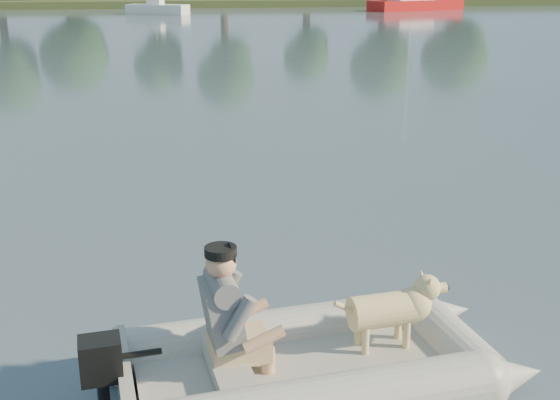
{
  "coord_description": "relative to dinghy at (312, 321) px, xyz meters",
  "views": [
    {
      "loc": [
        -0.89,
        -5.08,
        3.15
      ],
      "look_at": [
        0.17,
        2.11,
        0.75
      ],
      "focal_mm": 45.0,
      "sensor_mm": 36.0,
      "label": 1
    }
  ],
  "objects": [
    {
      "name": "water",
      "position": [
        -0.06,
        0.33,
        -0.57
      ],
      "size": [
        160.0,
        160.0,
        0.0
      ],
      "primitive_type": "plane",
      "color": "slate",
      "rests_on": "ground"
    },
    {
      "name": "shore_bank",
      "position": [
        -0.06,
        62.33,
        -0.32
      ],
      "size": [
        160.0,
        12.0,
        0.7
      ],
      "primitive_type": "cube",
      "color": "#47512D",
      "rests_on": "water"
    },
    {
      "name": "dinghy",
      "position": [
        0.0,
        0.0,
        0.0
      ],
      "size": [
        4.81,
        3.59,
        1.33
      ],
      "primitive_type": null,
      "rotation": [
        0.0,
        0.0,
        0.13
      ],
      "color": "gray",
      "rests_on": "water"
    },
    {
      "name": "man",
      "position": [
        -0.67,
        -0.04,
        0.18
      ],
      "size": [
        0.77,
        0.68,
        1.03
      ],
      "primitive_type": null,
      "rotation": [
        0.0,
        0.0,
        0.13
      ],
      "color": "slate",
      "rests_on": "dinghy"
    },
    {
      "name": "dog",
      "position": [
        0.61,
        0.13,
        -0.07
      ],
      "size": [
        0.93,
        0.43,
        0.6
      ],
      "primitive_type": null,
      "rotation": [
        0.0,
        0.0,
        0.13
      ],
      "color": "tan",
      "rests_on": "dinghy"
    },
    {
      "name": "outboard_motor",
      "position": [
        -1.58,
        -0.21,
        -0.27
      ],
      "size": [
        0.43,
        0.33,
        0.75
      ],
      "primitive_type": null,
      "rotation": [
        0.0,
        0.0,
        0.13
      ],
      "color": "black",
      "rests_on": "dinghy"
    },
    {
      "name": "motorboat",
      "position": [
        -2.01,
        48.72,
        0.31
      ],
      "size": [
        4.85,
        3.45,
        1.92
      ],
      "primitive_type": null,
      "rotation": [
        0.0,
        0.0,
        -0.42
      ],
      "color": "white",
      "rests_on": "water"
    },
    {
      "name": "sailboat",
      "position": [
        18.24,
        51.08,
        -0.09
      ],
      "size": [
        8.25,
        4.93,
        10.89
      ],
      "rotation": [
        0.0,
        0.0,
        0.35
      ],
      "color": "red",
      "rests_on": "water"
    }
  ]
}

